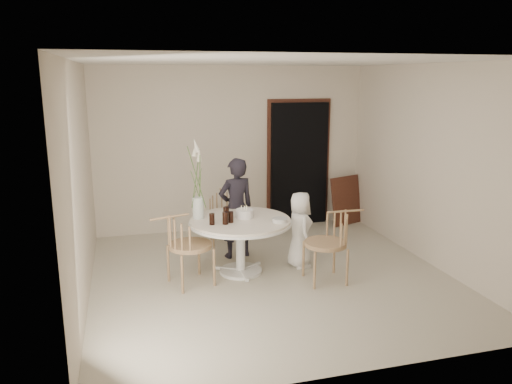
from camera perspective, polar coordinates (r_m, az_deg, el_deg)
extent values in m
plane|color=beige|center=(6.55, 1.79, -9.64)|extent=(4.50, 4.50, 0.00)
plane|color=silver|center=(6.04, 1.97, 14.70)|extent=(4.50, 4.50, 0.00)
plane|color=beige|center=(8.30, -2.68, 4.91)|extent=(4.50, 0.00, 4.50)
plane|color=beige|center=(4.12, 11.07, -3.83)|extent=(4.50, 0.00, 4.50)
plane|color=beige|center=(5.91, -19.47, 0.82)|extent=(0.00, 4.50, 4.50)
plane|color=beige|center=(7.13, 19.45, 2.82)|extent=(0.00, 4.50, 4.50)
cube|color=black|center=(8.61, 4.93, 3.16)|extent=(1.00, 0.10, 2.10)
cube|color=#582E1E|center=(8.64, 4.85, 3.59)|extent=(1.12, 0.03, 2.22)
cylinder|color=silver|center=(6.68, -1.75, -8.99)|extent=(0.56, 0.56, 0.04)
cylinder|color=silver|center=(6.56, -1.77, -6.36)|extent=(0.12, 0.12, 0.65)
cylinder|color=silver|center=(6.46, -1.80, -3.51)|extent=(1.33, 1.33, 0.03)
cylinder|color=silver|center=(6.45, -1.80, -3.30)|extent=(1.30, 1.30, 0.04)
cube|color=#582E1E|center=(8.83, 10.27, -0.95)|extent=(0.66, 0.39, 0.84)
cylinder|color=#A27658|center=(7.56, -4.88, -4.88)|extent=(0.03, 0.03, 0.41)
cylinder|color=#A27658|center=(7.60, -2.15, -4.73)|extent=(0.03, 0.03, 0.41)
cylinder|color=#A27658|center=(7.90, -5.16, -4.08)|extent=(0.03, 0.03, 0.41)
cylinder|color=#A27658|center=(7.94, -2.56, -3.95)|extent=(0.03, 0.03, 0.41)
cylinder|color=#A27658|center=(7.68, -3.71, -2.82)|extent=(0.45, 0.45, 0.05)
cylinder|color=#A27658|center=(6.51, 5.44, -7.58)|extent=(0.03, 0.03, 0.48)
cylinder|color=#A27658|center=(6.14, 6.72, -8.93)|extent=(0.03, 0.03, 0.48)
cylinder|color=#A27658|center=(6.65, 8.92, -7.23)|extent=(0.03, 0.03, 0.48)
cylinder|color=#A27658|center=(6.29, 10.38, -8.51)|extent=(0.03, 0.03, 0.48)
cylinder|color=#A27658|center=(6.31, 7.94, -5.85)|extent=(0.53, 0.53, 0.05)
cylinder|color=#A27658|center=(6.21, -4.81, -8.59)|extent=(0.03, 0.03, 0.48)
cylinder|color=#A27658|center=(6.57, -6.54, -7.40)|extent=(0.03, 0.03, 0.48)
cylinder|color=#A27658|center=(6.05, -8.43, -9.32)|extent=(0.03, 0.03, 0.48)
cylinder|color=#A27658|center=(6.41, -10.00, -8.05)|extent=(0.03, 0.03, 0.48)
cylinder|color=#A27658|center=(6.22, -7.52, -6.08)|extent=(0.53, 0.53, 0.05)
imported|color=black|center=(7.03, -2.28, -1.86)|extent=(0.58, 0.44, 1.43)
imported|color=white|center=(6.75, 5.02, -4.31)|extent=(0.33, 0.51, 1.03)
cylinder|color=white|center=(6.50, -1.33, -2.48)|extent=(0.23, 0.23, 0.11)
cylinder|color=beige|center=(6.48, -1.33, -1.80)|extent=(0.01, 0.01, 0.05)
cylinder|color=beige|center=(6.52, -1.08, -1.72)|extent=(0.01, 0.01, 0.05)
cylinder|color=beige|center=(6.49, -1.69, -1.78)|extent=(0.01, 0.01, 0.05)
cylinder|color=beige|center=(6.45, -1.10, -1.87)|extent=(0.01, 0.01, 0.05)
cylinder|color=black|center=(6.22, -3.53, -3.00)|extent=(0.09, 0.09, 0.16)
cylinder|color=black|center=(6.29, -2.89, -2.88)|extent=(0.09, 0.09, 0.14)
cylinder|color=black|center=(6.22, -5.06, -3.10)|extent=(0.09, 0.09, 0.14)
cylinder|color=black|center=(6.42, -3.43, -2.45)|extent=(0.08, 0.08, 0.17)
cylinder|color=silver|center=(6.32, 2.74, -3.24)|extent=(0.22, 0.22, 0.05)
cylinder|color=silver|center=(6.50, -6.62, -1.79)|extent=(0.15, 0.15, 0.28)
cylinder|color=#43652B|center=(6.43, -6.44, 1.24)|extent=(0.01, 0.01, 0.70)
cone|color=silver|center=(6.36, -6.52, 4.32)|extent=(0.07, 0.07, 0.18)
cylinder|color=#43652B|center=(6.44, -6.89, 1.52)|extent=(0.01, 0.01, 0.76)
cone|color=silver|center=(6.37, -6.98, 4.86)|extent=(0.07, 0.07, 0.18)
cylinder|color=#43652B|center=(6.38, -6.80, 1.69)|extent=(0.01, 0.01, 0.82)
cone|color=silver|center=(6.31, -6.90, 5.33)|extent=(0.07, 0.07, 0.18)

